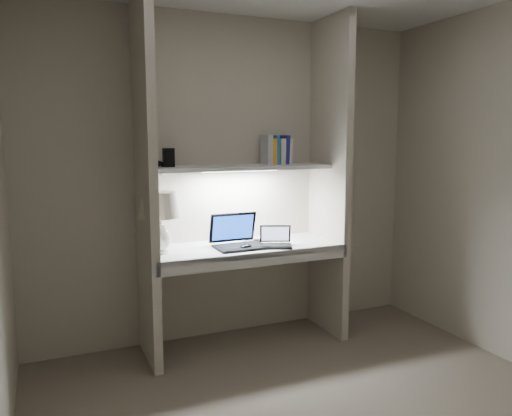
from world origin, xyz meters
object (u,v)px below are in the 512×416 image
laptop_main (238,239)px  table_lamp (160,212)px  speaker (247,232)px  laptop_netbook (276,241)px  book_row (276,151)px

laptop_main → table_lamp: bearing=177.4°
table_lamp → speaker: 0.78m
speaker → laptop_main: bearing=-139.9°
laptop_netbook → speaker: size_ratio=2.33×
table_lamp → speaker: bearing=14.0°
table_lamp → speaker: table_lamp is taller
laptop_main → laptop_netbook: laptop_main is taller
book_row → speaker: bearing=178.3°
speaker → book_row: book_row is taller
table_lamp → laptop_main: size_ratio=1.17×
laptop_netbook → laptop_main: bearing=-177.8°
laptop_netbook → book_row: (0.14, 0.29, 0.67)m
laptop_main → speaker: size_ratio=2.95×
laptop_netbook → speaker: 0.32m
laptop_main → book_row: 0.79m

